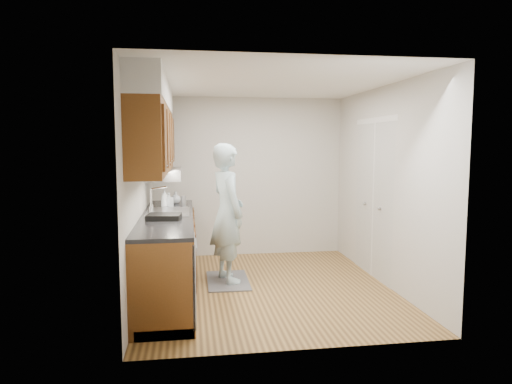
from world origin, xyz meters
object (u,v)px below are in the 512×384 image
at_px(person, 227,204).
at_px(steel_can, 183,201).
at_px(soap_bottle_a, 165,198).
at_px(soap_bottle_b, 169,200).
at_px(soap_bottle_c, 176,197).
at_px(dish_rack, 164,217).

distance_m(person, steel_can, 0.71).
xyz_separation_m(soap_bottle_a, soap_bottle_b, (0.06, 0.06, -0.03)).
bearing_deg(steel_can, soap_bottle_b, -155.70).
bearing_deg(person, soap_bottle_c, 25.69).
relative_size(person, dish_rack, 5.52).
height_order(soap_bottle_b, dish_rack, soap_bottle_b).
bearing_deg(steel_can, soap_bottle_a, -149.43).
relative_size(steel_can, dish_rack, 0.37).
bearing_deg(soap_bottle_b, dish_rack, -90.87).
distance_m(soap_bottle_c, dish_rack, 1.36).
xyz_separation_m(soap_bottle_a, steel_can, (0.24, 0.14, -0.06)).
distance_m(soap_bottle_c, steel_can, 0.30).
bearing_deg(soap_bottle_c, person, -46.92).
distance_m(soap_bottle_b, soap_bottle_c, 0.37).
bearing_deg(person, dish_rack, 112.55).
bearing_deg(person, soap_bottle_a, 52.01).
relative_size(soap_bottle_b, soap_bottle_c, 1.10).
xyz_separation_m(soap_bottle_a, dish_rack, (0.04, -0.94, -0.09)).
height_order(person, steel_can, person).
xyz_separation_m(soap_bottle_c, steel_can, (0.11, -0.27, -0.02)).
bearing_deg(soap_bottle_c, soap_bottle_b, -101.83).
relative_size(person, soap_bottle_a, 8.18).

